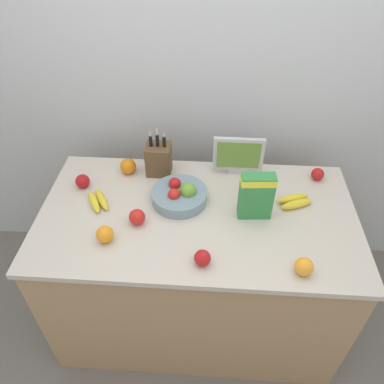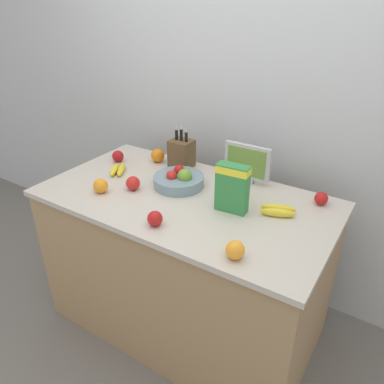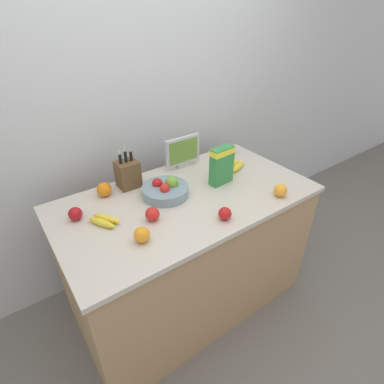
% 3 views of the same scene
% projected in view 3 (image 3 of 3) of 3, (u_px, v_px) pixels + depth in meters
% --- Properties ---
extents(ground_plane, '(14.00, 14.00, 0.00)m').
position_uv_depth(ground_plane, '(188.00, 295.00, 2.30)').
color(ground_plane, slate).
extents(wall_back, '(9.00, 0.06, 2.60)m').
position_uv_depth(wall_back, '(133.00, 107.00, 2.04)').
color(wall_back, silver).
rests_on(wall_back, ground_plane).
extents(counter, '(1.57, 0.84, 0.91)m').
position_uv_depth(counter, '(188.00, 251.00, 2.05)').
color(counter, tan).
rests_on(counter, ground_plane).
extents(knife_block, '(0.13, 0.12, 0.28)m').
position_uv_depth(knife_block, '(128.00, 174.00, 1.87)').
color(knife_block, brown).
rests_on(knife_block, counter).
extents(small_monitor, '(0.27, 0.03, 0.22)m').
position_uv_depth(small_monitor, '(183.00, 151.00, 2.07)').
color(small_monitor, '#B7B7BC').
rests_on(small_monitor, counter).
extents(cereal_box, '(0.16, 0.08, 0.25)m').
position_uv_depth(cereal_box, '(222.00, 164.00, 1.88)').
color(cereal_box, '#338442').
rests_on(cereal_box, counter).
extents(fruit_bowl, '(0.28, 0.28, 0.11)m').
position_uv_depth(fruit_bowl, '(166.00, 190.00, 1.81)').
color(fruit_bowl, gray).
rests_on(fruit_bowl, counter).
extents(banana_bunch_left, '(0.15, 0.19, 0.04)m').
position_uv_depth(banana_bunch_left, '(104.00, 221.00, 1.58)').
color(banana_bunch_left, yellow).
rests_on(banana_bunch_left, counter).
extents(banana_bunch_right, '(0.19, 0.14, 0.04)m').
position_uv_depth(banana_bunch_right, '(235.00, 166.00, 2.10)').
color(banana_bunch_right, yellow).
rests_on(banana_bunch_right, counter).
extents(apple_rightmost, '(0.07, 0.07, 0.07)m').
position_uv_depth(apple_rightmost, '(75.00, 214.00, 1.60)').
color(apple_rightmost, '#A31419').
rests_on(apple_rightmost, counter).
extents(apple_near_bananas, '(0.07, 0.07, 0.07)m').
position_uv_depth(apple_near_bananas, '(225.00, 214.00, 1.60)').
color(apple_near_bananas, red).
rests_on(apple_near_bananas, counter).
extents(apple_rear, '(0.08, 0.08, 0.08)m').
position_uv_depth(apple_rear, '(152.00, 214.00, 1.59)').
color(apple_rear, red).
rests_on(apple_rear, counter).
extents(apple_middle, '(0.07, 0.07, 0.07)m').
position_uv_depth(apple_middle, '(231.00, 149.00, 2.32)').
color(apple_middle, red).
rests_on(apple_middle, counter).
extents(orange_by_cereal, '(0.08, 0.08, 0.08)m').
position_uv_depth(orange_by_cereal, '(280.00, 190.00, 1.79)').
color(orange_by_cereal, orange).
rests_on(orange_by_cereal, counter).
extents(orange_mid_right, '(0.08, 0.08, 0.08)m').
position_uv_depth(orange_mid_right, '(142.00, 235.00, 1.45)').
color(orange_mid_right, orange).
rests_on(orange_mid_right, counter).
extents(orange_back_center, '(0.09, 0.09, 0.09)m').
position_uv_depth(orange_back_center, '(104.00, 190.00, 1.80)').
color(orange_back_center, orange).
rests_on(orange_back_center, counter).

